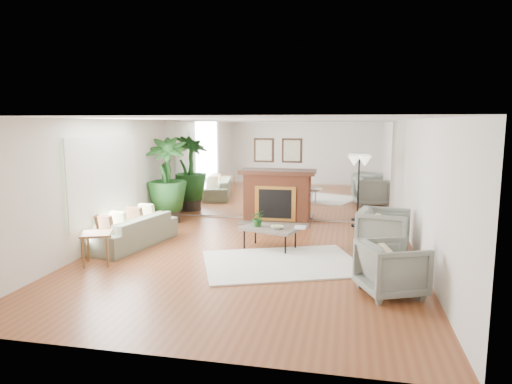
% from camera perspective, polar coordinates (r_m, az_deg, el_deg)
% --- Properties ---
extents(ground, '(7.00, 7.00, 0.00)m').
position_cam_1_polar(ground, '(8.24, -1.06, -8.47)').
color(ground, brown).
rests_on(ground, ground).
extents(wall_left, '(0.02, 7.00, 2.50)m').
position_cam_1_polar(wall_left, '(9.09, -19.80, 0.71)').
color(wall_left, silver).
rests_on(wall_left, ground).
extents(wall_right, '(0.02, 7.00, 2.50)m').
position_cam_1_polar(wall_right, '(7.88, 20.66, -0.51)').
color(wall_right, silver).
rests_on(wall_right, ground).
extents(wall_back, '(6.00, 0.02, 2.50)m').
position_cam_1_polar(wall_back, '(11.37, 2.78, 2.72)').
color(wall_back, silver).
rests_on(wall_back, ground).
extents(mirror_panel, '(5.40, 0.04, 2.40)m').
position_cam_1_polar(mirror_panel, '(11.35, 2.76, 2.71)').
color(mirror_panel, silver).
rests_on(mirror_panel, wall_back).
extents(window_panel, '(0.04, 2.40, 1.50)m').
position_cam_1_polar(window_panel, '(9.41, -18.41, 1.64)').
color(window_panel, '#B2E09E').
rests_on(window_panel, wall_left).
extents(fireplace, '(1.85, 0.83, 2.05)m').
position_cam_1_polar(fireplace, '(11.22, 2.58, -0.40)').
color(fireplace, brown).
rests_on(fireplace, ground).
extents(area_rug, '(3.12, 2.70, 0.03)m').
position_cam_1_polar(area_rug, '(8.02, 3.22, -8.86)').
color(area_rug, white).
rests_on(area_rug, ground).
extents(coffee_table, '(1.20, 0.92, 0.43)m').
position_cam_1_polar(coffee_table, '(8.83, 1.74, -4.68)').
color(coffee_table, '#696053').
rests_on(coffee_table, ground).
extents(sofa, '(1.19, 2.17, 0.60)m').
position_cam_1_polar(sofa, '(9.41, -15.18, -4.71)').
color(sofa, slate).
rests_on(sofa, ground).
extents(armchair_back, '(1.07, 1.05, 0.84)m').
position_cam_1_polar(armchair_back, '(8.86, 15.65, -4.77)').
color(armchair_back, gray).
rests_on(armchair_back, ground).
extents(armchair_front, '(1.09, 1.08, 0.76)m').
position_cam_1_polar(armchair_front, '(6.83, 16.59, -9.15)').
color(armchair_front, gray).
rests_on(armchair_front, ground).
extents(side_table, '(0.64, 0.64, 0.56)m').
position_cam_1_polar(side_table, '(8.34, -19.30, -5.43)').
color(side_table, brown).
rests_on(side_table, ground).
extents(potted_ficus, '(1.20, 1.20, 2.08)m').
position_cam_1_polar(potted_ficus, '(11.26, -11.12, 1.79)').
color(potted_ficus, black).
rests_on(potted_ficus, ground).
extents(floor_lamp, '(0.54, 0.30, 1.65)m').
position_cam_1_polar(floor_lamp, '(10.83, 12.79, 3.08)').
color(floor_lamp, black).
rests_on(floor_lamp, ground).
extents(tabletop_plant, '(0.32, 0.28, 0.33)m').
position_cam_1_polar(tabletop_plant, '(8.88, 0.27, -3.26)').
color(tabletop_plant, '#275E22').
rests_on(tabletop_plant, coffee_table).
extents(fruit_bowl, '(0.30, 0.30, 0.06)m').
position_cam_1_polar(fruit_bowl, '(8.71, 2.63, -4.45)').
color(fruit_bowl, brown).
rests_on(fruit_bowl, coffee_table).
extents(book, '(0.23, 0.30, 0.02)m').
position_cam_1_polar(book, '(8.82, 4.82, -4.41)').
color(book, brown).
rests_on(book, coffee_table).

